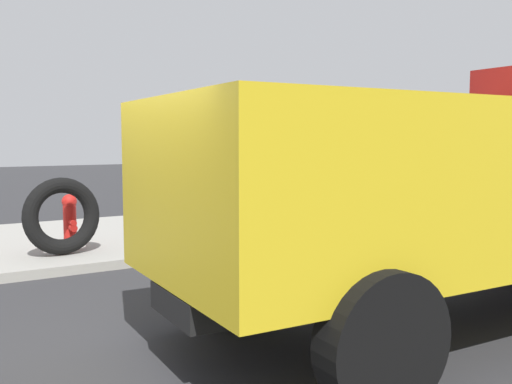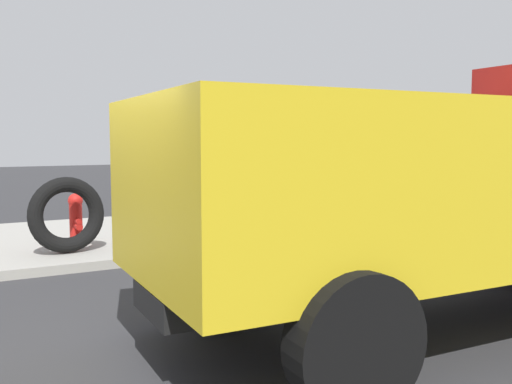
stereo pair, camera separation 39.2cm
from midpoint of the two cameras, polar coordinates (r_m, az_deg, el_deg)
ground_plane at (r=5.49m, az=-5.52°, el=-16.54°), size 80.00×80.00×0.00m
sidewalk_curb at (r=11.53m, az=-18.50°, el=-4.75°), size 36.00×5.00×0.15m
fire_hydrant at (r=10.47m, az=-16.60°, el=-2.52°), size 0.25×0.58×0.94m
loose_tire at (r=9.86m, az=-17.39°, el=-2.21°), size 1.29×0.46×1.28m
dump_truck_yellow at (r=6.79m, az=22.39°, el=1.28°), size 7.08×3.00×3.00m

